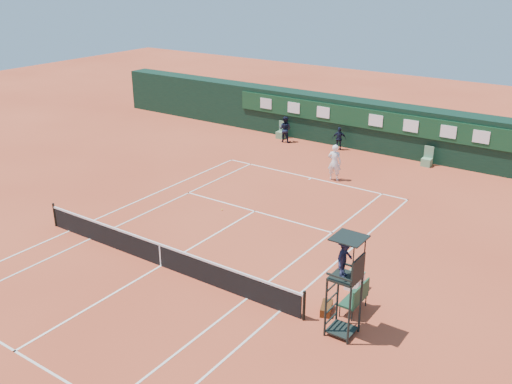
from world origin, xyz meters
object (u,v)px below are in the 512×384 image
(player_bench, at_px, (357,297))
(player, at_px, (335,162))
(umpire_chair, at_px, (346,265))
(tennis_net, at_px, (160,254))
(cooler, at_px, (354,281))

(player_bench, height_order, player, player)
(umpire_chair, relative_size, player, 1.70)
(umpire_chair, bearing_deg, tennis_net, -179.69)
(umpire_chair, distance_m, player_bench, 2.30)
(player_bench, relative_size, player, 0.60)
(player, bearing_deg, player_bench, 109.01)
(player, bearing_deg, tennis_net, 73.07)
(umpire_chair, distance_m, player, 14.02)
(player_bench, distance_m, player, 12.71)
(player_bench, relative_size, cooler, 1.86)
(player_bench, bearing_deg, player, 120.68)
(tennis_net, distance_m, umpire_chair, 7.99)
(tennis_net, relative_size, umpire_chair, 3.77)
(player_bench, bearing_deg, cooler, 117.52)
(umpire_chair, xyz_separation_m, cooler, (-0.84, 2.69, -2.13))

